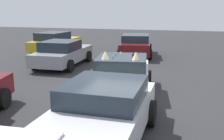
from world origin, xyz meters
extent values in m
plane|color=#2D2D30|center=(0.00, 0.00, 0.00)|extent=(60.00, 60.00, 0.00)
cube|color=beige|center=(0.00, 0.00, 0.57)|extent=(4.59, 2.49, 0.61)
cube|color=#1E2833|center=(0.41, 0.06, 1.09)|extent=(2.07, 1.95, 0.42)
cylinder|color=black|center=(-1.19, -1.14, 0.31)|extent=(0.65, 0.31, 0.62)
cylinder|color=black|center=(-1.48, 0.72, 0.31)|extent=(0.65, 0.31, 0.62)
cylinder|color=black|center=(1.48, -0.72, 0.31)|extent=(0.65, 0.31, 0.62)
cylinder|color=black|center=(1.19, 1.14, 0.31)|extent=(0.65, 0.31, 0.62)
ellipsoid|color=black|center=(0.16, -0.91, 0.56)|extent=(0.18, 0.05, 0.14)
ellipsoid|color=black|center=(-0.10, 0.92, 0.66)|extent=(0.16, 0.04, 0.10)
ellipsoid|color=black|center=(0.47, 1.01, 0.60)|extent=(0.16, 0.04, 0.11)
ellipsoid|color=black|center=(-0.89, -1.07, 0.66)|extent=(0.10, 0.04, 0.14)
ellipsoid|color=black|center=(0.68, 1.04, 0.46)|extent=(0.18, 0.05, 0.14)
ellipsoid|color=black|center=(-0.15, 0.91, 0.65)|extent=(0.14, 0.04, 0.11)
ellipsoid|color=black|center=(-0.84, -1.07, 0.64)|extent=(0.11, 0.04, 0.13)
ellipsoid|color=black|center=(0.48, 1.01, 0.42)|extent=(0.11, 0.04, 0.10)
ellipsoid|color=black|center=(-1.24, 0.74, 0.60)|extent=(0.12, 0.04, 0.13)
ellipsoid|color=black|center=(0.02, 0.94, 0.54)|extent=(0.18, 0.05, 0.10)
ellipsoid|color=black|center=(1.61, 1.19, 0.40)|extent=(0.16, 0.04, 0.09)
ellipsoid|color=black|center=(0.70, -0.83, 0.55)|extent=(0.14, 0.04, 0.12)
sphere|color=silver|center=(-1.22, -0.12, 0.92)|extent=(0.09, 0.09, 0.09)
cone|color=#A87A38|center=(-1.40, -0.09, 0.93)|extent=(0.14, 0.14, 0.11)
sphere|color=orange|center=(-1.08, -0.76, 0.92)|extent=(0.09, 0.09, 0.09)
cone|color=orange|center=(-1.19, -0.27, 0.94)|extent=(0.09, 0.09, 0.13)
cylinder|color=tan|center=(-1.84, 0.08, 0.92)|extent=(0.11, 0.11, 0.09)
sphere|color=gray|center=(-1.37, 0.13, 0.91)|extent=(0.07, 0.07, 0.07)
cone|color=black|center=(-1.01, -0.31, 0.91)|extent=(0.12, 0.12, 0.07)
sphere|color=gray|center=(-1.56, -0.57, 0.93)|extent=(0.10, 0.10, 0.10)
sphere|color=gray|center=(-1.32, -0.77, 0.92)|extent=(0.09, 0.09, 0.09)
cone|color=#51381E|center=(-1.49, -0.85, 0.95)|extent=(0.11, 0.11, 0.14)
sphere|color=black|center=(-1.19, -0.25, 0.90)|extent=(0.05, 0.05, 0.05)
cone|color=silver|center=(-1.49, -0.63, 0.93)|extent=(0.10, 0.10, 0.11)
cone|color=#51381E|center=(0.17, -0.51, 1.33)|extent=(0.07, 0.07, 0.06)
cone|color=tan|center=(1.05, 0.26, 1.35)|extent=(0.08, 0.08, 0.09)
cylinder|color=black|center=(0.65, -0.28, 1.35)|extent=(0.09, 0.09, 0.09)
cylinder|color=gray|center=(0.73, 0.37, 1.34)|extent=(0.11, 0.11, 0.07)
cylinder|color=gray|center=(0.18, 0.32, 1.33)|extent=(0.07, 0.07, 0.06)
cone|color=beige|center=(-0.02, -0.51, 1.43)|extent=(0.25, 0.25, 0.26)
cone|color=beige|center=(-0.17, 0.49, 1.43)|extent=(0.25, 0.25, 0.26)
cube|color=gray|center=(4.10, 4.15, 0.56)|extent=(4.37, 1.94, 0.61)
cube|color=#1E2833|center=(3.77, 4.13, 1.10)|extent=(1.91, 1.71, 0.47)
cylinder|color=black|center=(5.40, 5.11, 0.30)|extent=(0.61, 0.24, 0.60)
cylinder|color=black|center=(5.47, 3.28, 0.30)|extent=(0.61, 0.24, 0.60)
cylinder|color=black|center=(2.74, 5.01, 0.30)|extent=(0.61, 0.24, 0.60)
cylinder|color=black|center=(2.80, 3.18, 0.30)|extent=(0.61, 0.24, 0.60)
cube|color=gold|center=(7.97, 6.63, 0.58)|extent=(4.42, 2.04, 0.63)
cube|color=#1E2833|center=(7.65, 6.66, 1.15)|extent=(2.24, 1.74, 0.51)
cylinder|color=black|center=(9.36, 7.42, 0.31)|extent=(0.64, 0.27, 0.62)
cylinder|color=black|center=(9.23, 5.65, 0.31)|extent=(0.64, 0.27, 0.62)
cylinder|color=black|center=(6.70, 7.62, 0.31)|extent=(0.64, 0.27, 0.62)
cylinder|color=black|center=(6.57, 5.85, 0.31)|extent=(0.64, 0.27, 0.62)
cube|color=#5B1419|center=(8.10, 1.09, 0.60)|extent=(4.47, 2.38, 0.68)
cube|color=#1E2833|center=(8.01, 1.08, 1.15)|extent=(2.29, 1.92, 0.42)
cylinder|color=black|center=(9.27, 2.19, 0.31)|extent=(0.65, 0.31, 0.62)
cylinder|color=black|center=(9.54, 0.40, 0.31)|extent=(0.65, 0.31, 0.62)
cylinder|color=black|center=(6.66, 1.79, 0.31)|extent=(0.65, 0.31, 0.62)
cylinder|color=black|center=(6.93, 0.00, 0.31)|extent=(0.65, 0.31, 0.62)
cube|color=silver|center=(-3.44, -0.41, 0.60)|extent=(4.44, 1.84, 0.63)
cube|color=#1E2833|center=(-3.01, -0.40, 1.12)|extent=(1.88, 1.68, 0.43)
cylinder|color=black|center=(-2.06, -1.33, 0.33)|extent=(0.67, 0.22, 0.67)
cylinder|color=black|center=(-2.07, 0.53, 0.33)|extent=(0.67, 0.22, 0.67)
cylinder|color=black|center=(-2.10, 3.06, 0.31)|extent=(0.66, 0.35, 0.63)
camera|label=1|loc=(-8.42, -2.15, 2.91)|focal=42.72mm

